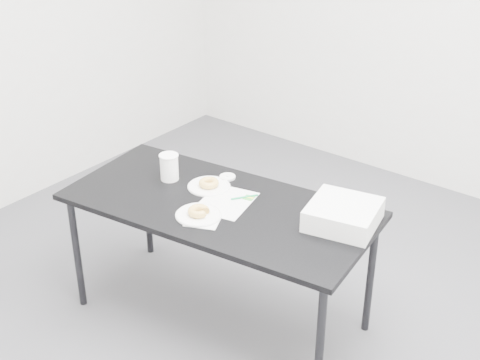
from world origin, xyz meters
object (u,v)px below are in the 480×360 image
Objects in this scene: donut_near at (199,211)px; donut_far at (209,183)px; table at (219,212)px; plate_far at (209,186)px; plate_near at (199,215)px; pen at (245,197)px; scorecard at (226,202)px; coffee_cup at (169,167)px; bakery_box at (343,214)px.

donut_near is 1.01× the size of donut_far.
plate_far is (-0.15, 0.10, 0.06)m from table.
table is 0.19m from plate_far.
plate_near is at bearing -59.07° from plate_far.
pen is 0.22m from donut_far.
pen reaches higher than plate_near.
scorecard is at bearing 84.68° from plate_near.
plate_near reaches higher than scorecard.
donut_near is 0.42m from coffee_cup.
donut_far is 0.74m from bakery_box.
plate_near is 0.30m from donut_far.
donut_near reaches higher than table.
bakery_box reaches higher than plate_far.
coffee_cup is at bearing 165.82° from scorecard.
scorecard is 0.10m from pen.
donut_far is (-0.22, -0.02, 0.02)m from pen.
bakery_box is at bearing 8.17° from donut_far.
donut_far reaches higher than pen.
pen is 0.45× the size of bakery_box.
pen is at bearing 4.66° from plate_far.
plate_far is 0.24m from coffee_cup.
scorecard is at bearing -174.83° from bakery_box.
plate_near is (0.00, -0.15, 0.06)m from table.
plate_far is (-0.22, -0.02, -0.00)m from pen.
plate_far is at bearing 180.00° from donut_far.
coffee_cup is at bearing 177.89° from bakery_box.
table is 11.28× the size of coffee_cup.
table is 0.07m from scorecard.
bakery_box reaches higher than donut_near.
coffee_cup is 0.96m from bakery_box.
table is 5.33× the size of scorecard.
plate_near is at bearing -159.89° from pen.
scorecard is 0.19m from donut_near.
table is 15.32× the size of donut_near.
scorecard is 0.18m from donut_far.
scorecard is 1.37× the size of plate_far.
donut_far reaches higher than scorecard.
pen is at bearing 177.62° from bakery_box.
scorecard is at bearing -22.24° from plate_far.
donut_near is 0.29m from donut_far.
scorecard is at bearing -1.17° from coffee_cup.
donut_near reaches higher than plate_near.
plate_near is at bearing -27.40° from coffee_cup.
table is 7.20× the size of plate_near.
coffee_cup is at bearing 152.60° from donut_near.
plate_far is at bearing 138.89° from table.
plate_near is at bearing -160.30° from bakery_box.
donut_near is 0.74× the size of coffee_cup.
bakery_box is at bearing -46.37° from pen.
pen is 0.52m from bakery_box.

